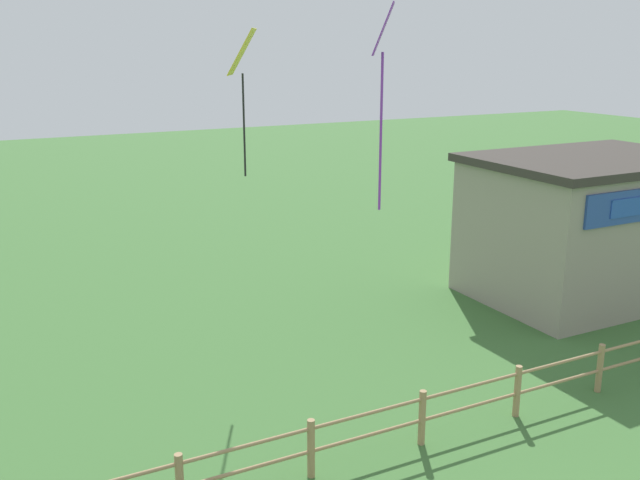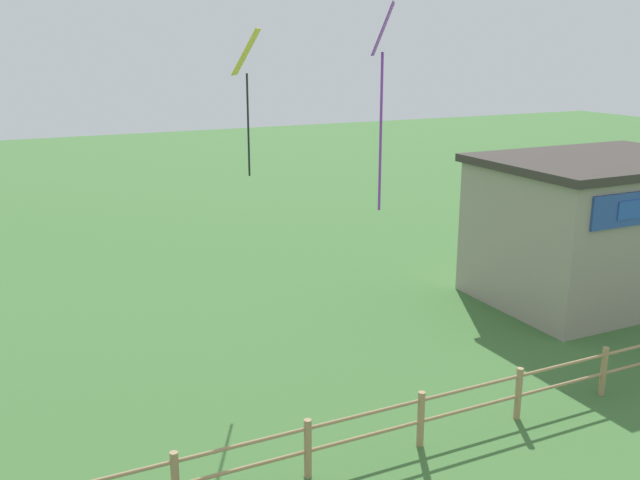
% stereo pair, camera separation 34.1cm
% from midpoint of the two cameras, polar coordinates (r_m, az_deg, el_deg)
% --- Properties ---
extents(wooden_fence, '(21.82, 0.14, 1.14)m').
position_cam_midpoint_polar(wooden_fence, '(13.75, 4.48, -14.85)').
color(wooden_fence, '#9E7F56').
rests_on(wooden_fence, ground_plane).
extents(seaside_building, '(7.14, 5.07, 4.36)m').
position_cam_midpoint_polar(seaside_building, '(23.35, 21.74, 0.93)').
color(seaside_building, gray).
rests_on(seaside_building, ground_plane).
extents(kite_yellow_diamond, '(0.99, 1.09, 3.54)m').
position_cam_midpoint_polar(kite_yellow_diamond, '(17.67, -5.32, 13.52)').
color(kite_yellow_diamond, yellow).
extents(kite_purple_streamer, '(0.72, 0.81, 3.82)m').
position_cam_midpoint_polar(kite_purple_streamer, '(13.48, 5.74, 13.74)').
color(kite_purple_streamer, purple).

